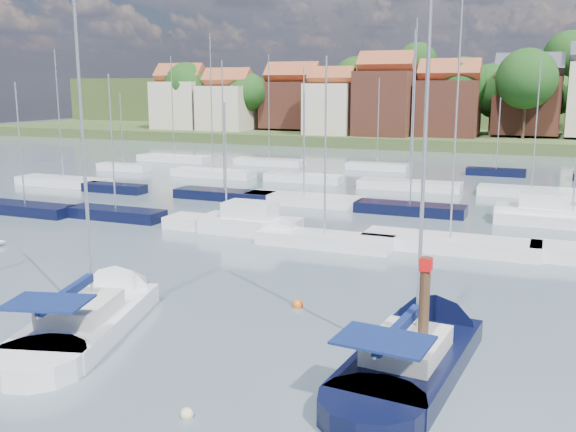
% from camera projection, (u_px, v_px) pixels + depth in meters
% --- Properties ---
extents(ground, '(260.00, 260.00, 0.00)m').
position_uv_depth(ground, '(393.00, 195.00, 60.81)').
color(ground, '#4A5C65').
rests_on(ground, ground).
extents(sailboat_centre, '(6.72, 13.39, 17.51)m').
position_uv_depth(sailboat_centre, '(105.00, 309.00, 28.60)').
color(sailboat_centre, silver).
rests_on(sailboat_centre, ground).
extents(sailboat_navy, '(4.55, 13.18, 17.84)m').
position_uv_depth(sailboat_navy, '(425.00, 345.00, 24.61)').
color(sailboat_navy, black).
rests_on(sailboat_navy, ground).
extents(timber_piling, '(0.40, 0.40, 6.73)m').
position_uv_depth(timber_piling, '(422.00, 345.00, 22.08)').
color(timber_piling, '#4C331E').
rests_on(timber_piling, ground).
extents(buoy_d, '(0.42, 0.42, 0.42)m').
position_uv_depth(buoy_d, '(187.00, 417.00, 19.93)').
color(buoy_d, beige).
rests_on(buoy_d, ground).
extents(buoy_e, '(0.53, 0.53, 0.53)m').
position_uv_depth(buoy_e, '(298.00, 307.00, 29.89)').
color(buoy_e, '#D85914').
rests_on(buoy_e, ground).
extents(marina_field, '(79.62, 41.41, 15.93)m').
position_uv_depth(marina_field, '(401.00, 200.00, 55.61)').
color(marina_field, silver).
rests_on(marina_field, ground).
extents(far_shore_town, '(212.46, 90.00, 22.27)m').
position_uv_depth(far_shore_town, '(500.00, 111.00, 142.97)').
color(far_shore_town, '#3D4F27').
rests_on(far_shore_town, ground).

